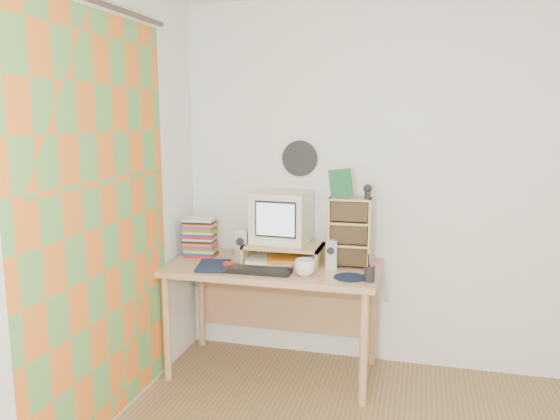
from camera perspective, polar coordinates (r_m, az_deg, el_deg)
The scene contains 20 objects.
back_wall at distance 3.77m, azimuth 16.08°, elevation 2.22°, with size 3.50×3.50×0.00m, color white.
left_wall at distance 2.63m, azimuth -24.65°, elevation -1.37°, with size 3.50×3.50×0.00m, color white.
curtain at distance 3.00m, azimuth -18.15°, elevation -1.63°, with size 2.20×2.20×0.00m, color orange.
wall_disc at distance 3.82m, azimuth 2.08°, elevation 5.40°, with size 0.25×0.25×0.02m, color black.
desk at distance 3.72m, azimuth -0.49°, elevation -7.50°, with size 1.40×0.70×0.75m.
monitor_riser at distance 3.68m, azimuth 0.40°, elevation -3.99°, with size 0.52×0.30×0.12m.
crt_monitor at distance 3.70m, azimuth 0.07°, elevation -0.79°, with size 0.36×0.36×0.35m, color silver.
speaker_left at distance 3.72m, azimuth -3.98°, elevation -3.65°, with size 0.08×0.08×0.22m, color #A9AAAE.
speaker_right at distance 3.54m, azimuth 5.39°, elevation -4.57°, with size 0.07×0.07×0.19m, color #A9AAAE.
keyboard at distance 3.44m, azimuth -2.24°, elevation -6.35°, with size 0.41×0.14×0.03m, color black.
dvd_stack at distance 3.87m, azimuth -8.34°, elevation -2.58°, with size 0.21×0.15×0.30m, color brown, non-canonical shape.
cd_rack at distance 3.56m, azimuth 7.29°, elevation -2.35°, with size 0.27×0.14×0.45m, color tan.
mug at distance 3.37m, azimuth 2.61°, elevation -6.02°, with size 0.13×0.13×0.10m, color silver.
diary at distance 3.60m, azimuth -8.58°, elevation -5.56°, with size 0.25×0.18×0.05m, color #0F1C38.
mousepad at distance 3.37m, azimuth 7.34°, elevation -7.00°, with size 0.20×0.20×0.00m, color black.
pen_cup at distance 3.29m, azimuth 9.35°, elevation -6.30°, with size 0.07×0.07×0.13m, color black, non-canonical shape.
papers at distance 3.69m, azimuth -0.38°, elevation -5.15°, with size 0.31×0.23×0.04m, color white, non-canonical shape.
red_box at distance 3.55m, azimuth -5.26°, elevation -5.79°, with size 0.08×0.05×0.04m, color #AB2212.
game_box at distance 3.51m, azimuth 6.38°, elevation 2.75°, with size 0.14×0.03×0.18m, color #1A5E33.
webcam at distance 3.49m, azimuth 9.14°, elevation 1.91°, with size 0.06×0.06×0.09m, color black, non-canonical shape.
Camera 1 is at (-0.09, -1.99, 1.71)m, focal length 35.00 mm.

